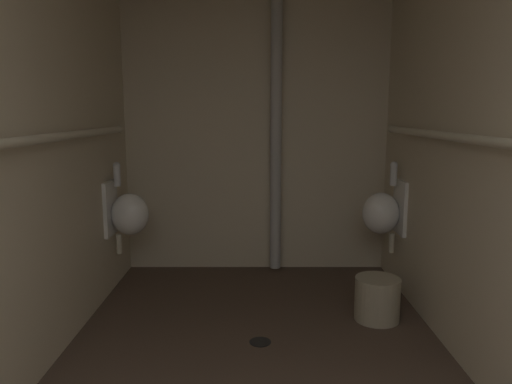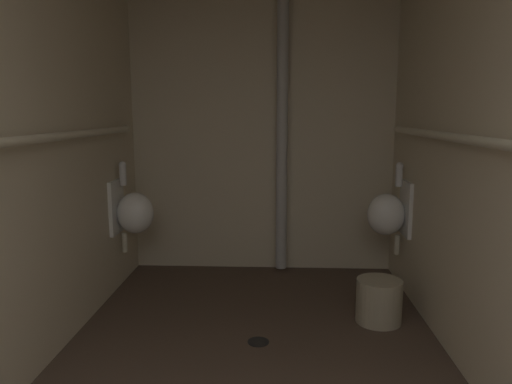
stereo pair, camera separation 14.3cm
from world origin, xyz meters
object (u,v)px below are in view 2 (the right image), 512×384
Objects in this scene: urinal_right_mid at (389,213)px; waste_bin at (379,301)px; standpipe_back_wall at (282,133)px; urinal_left_mid at (133,212)px; floor_drain at (258,341)px.

waste_bin is at bearing -106.66° from urinal_right_mid.
standpipe_back_wall reaches higher than urinal_right_mid.
waste_bin is at bearing -57.95° from standpipe_back_wall.
urinal_left_mid reaches higher than floor_drain.
urinal_right_mid is at bearing 73.34° from waste_bin.
urinal_right_mid is 0.81m from waste_bin.
urinal_right_mid reaches higher than waste_bin.
urinal_left_mid is 2.38× the size of waste_bin.
urinal_left_mid is 2.09m from urinal_right_mid.
urinal_right_mid is 0.30× the size of standpipe_back_wall.
urinal_left_mid is at bearing -157.38° from standpipe_back_wall.
floor_drain is (-0.15, -1.43, -1.27)m from standpipe_back_wall.
floor_drain is 0.44× the size of waste_bin.
standpipe_back_wall reaches higher than waste_bin.
urinal_left_mid is 5.39× the size of floor_drain.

